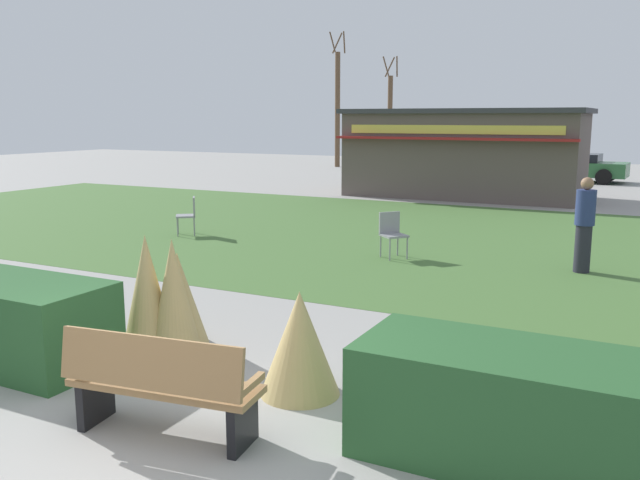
{
  "coord_description": "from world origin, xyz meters",
  "views": [
    {
      "loc": [
        3.61,
        -3.72,
        2.71
      ],
      "look_at": [
        -0.01,
        3.38,
        1.25
      ],
      "focal_mm": 37.55,
      "sensor_mm": 36.0,
      "label": 1
    }
  ],
  "objects_px": {
    "food_kiosk": "(465,153)",
    "tree_center_bg": "(390,118)",
    "person_strolling": "(584,224)",
    "tree_left_bg": "(338,107)",
    "parked_car_west_slot": "(462,163)",
    "park_bench": "(161,385)",
    "cafe_chair_west": "(392,231)",
    "parked_car_center_slot": "(574,166)",
    "cafe_chair_east": "(189,213)"
  },
  "relations": [
    {
      "from": "cafe_chair_west",
      "to": "food_kiosk",
      "type": "bearing_deg",
      "value": 97.94
    },
    {
      "from": "cafe_chair_east",
      "to": "cafe_chair_west",
      "type": "bearing_deg",
      "value": -2.95
    },
    {
      "from": "person_strolling",
      "to": "parked_car_center_slot",
      "type": "xyz_separation_m",
      "value": [
        -2.25,
        18.19,
        -0.22
      ]
    },
    {
      "from": "cafe_chair_east",
      "to": "person_strolling",
      "type": "xyz_separation_m",
      "value": [
        8.61,
        0.07,
        0.33
      ]
    },
    {
      "from": "cafe_chair_west",
      "to": "parked_car_west_slot",
      "type": "bearing_deg",
      "value": 101.14
    },
    {
      "from": "tree_left_bg",
      "to": "tree_center_bg",
      "type": "xyz_separation_m",
      "value": [
        2.1,
        2.57,
        -0.58
      ]
    },
    {
      "from": "tree_left_bg",
      "to": "tree_center_bg",
      "type": "relative_size",
      "value": 1.19
    },
    {
      "from": "parked_car_center_slot",
      "to": "tree_left_bg",
      "type": "relative_size",
      "value": 0.59
    },
    {
      "from": "park_bench",
      "to": "tree_left_bg",
      "type": "xyz_separation_m",
      "value": [
        -12.58,
        29.74,
        2.8
      ]
    },
    {
      "from": "person_strolling",
      "to": "tree_left_bg",
      "type": "relative_size",
      "value": 0.23
    },
    {
      "from": "park_bench",
      "to": "parked_car_west_slot",
      "type": "xyz_separation_m",
      "value": [
        -4.62,
        26.48,
        0.16
      ]
    },
    {
      "from": "tree_left_bg",
      "to": "cafe_chair_east",
      "type": "bearing_deg",
      "value": -73.25
    },
    {
      "from": "cafe_chair_east",
      "to": "tree_center_bg",
      "type": "relative_size",
      "value": 0.15
    },
    {
      "from": "park_bench",
      "to": "tree_left_bg",
      "type": "relative_size",
      "value": 0.24
    },
    {
      "from": "park_bench",
      "to": "tree_center_bg",
      "type": "bearing_deg",
      "value": 107.98
    },
    {
      "from": "cafe_chair_west",
      "to": "person_strolling",
      "type": "relative_size",
      "value": 0.53
    },
    {
      "from": "person_strolling",
      "to": "tree_center_bg",
      "type": "distance_m",
      "value": 27.36
    },
    {
      "from": "cafe_chair_east",
      "to": "person_strolling",
      "type": "relative_size",
      "value": 0.53
    },
    {
      "from": "cafe_chair_west",
      "to": "person_strolling",
      "type": "xyz_separation_m",
      "value": [
        3.47,
        0.33,
        0.33
      ]
    },
    {
      "from": "cafe_chair_east",
      "to": "person_strolling",
      "type": "distance_m",
      "value": 8.61
    },
    {
      "from": "tree_center_bg",
      "to": "cafe_chair_west",
      "type": "bearing_deg",
      "value": -68.66
    },
    {
      "from": "park_bench",
      "to": "food_kiosk",
      "type": "height_order",
      "value": "food_kiosk"
    },
    {
      "from": "parked_car_center_slot",
      "to": "cafe_chair_west",
      "type": "bearing_deg",
      "value": -93.78
    },
    {
      "from": "person_strolling",
      "to": "tree_center_bg",
      "type": "xyz_separation_m",
      "value": [
        -12.98,
        24.02,
        1.83
      ]
    },
    {
      "from": "park_bench",
      "to": "person_strolling",
      "type": "bearing_deg",
      "value": 73.24
    },
    {
      "from": "cafe_chair_west",
      "to": "tree_center_bg",
      "type": "relative_size",
      "value": 0.15
    },
    {
      "from": "park_bench",
      "to": "food_kiosk",
      "type": "relative_size",
      "value": 0.22
    },
    {
      "from": "person_strolling",
      "to": "parked_car_west_slot",
      "type": "xyz_separation_m",
      "value": [
        -7.12,
        18.19,
        -0.22
      ]
    },
    {
      "from": "food_kiosk",
      "to": "parked_car_west_slot",
      "type": "height_order",
      "value": "food_kiosk"
    },
    {
      "from": "parked_car_west_slot",
      "to": "tree_left_bg",
      "type": "height_order",
      "value": "tree_left_bg"
    },
    {
      "from": "park_bench",
      "to": "tree_center_bg",
      "type": "xyz_separation_m",
      "value": [
        -10.48,
        32.31,
        2.21
      ]
    },
    {
      "from": "cafe_chair_east",
      "to": "park_bench",
      "type": "bearing_deg",
      "value": -53.43
    },
    {
      "from": "parked_car_center_slot",
      "to": "tree_left_bg",
      "type": "bearing_deg",
      "value": 165.74
    },
    {
      "from": "food_kiosk",
      "to": "parked_car_west_slot",
      "type": "bearing_deg",
      "value": 105.64
    },
    {
      "from": "tree_center_bg",
      "to": "parked_car_west_slot",
      "type": "bearing_deg",
      "value": -44.82
    },
    {
      "from": "food_kiosk",
      "to": "parked_car_center_slot",
      "type": "bearing_deg",
      "value": 70.04
    },
    {
      "from": "food_kiosk",
      "to": "tree_center_bg",
      "type": "distance_m",
      "value": 15.65
    },
    {
      "from": "tree_center_bg",
      "to": "food_kiosk",
      "type": "bearing_deg",
      "value": -59.21
    },
    {
      "from": "food_kiosk",
      "to": "cafe_chair_east",
      "type": "bearing_deg",
      "value": -108.68
    },
    {
      "from": "park_bench",
      "to": "parked_car_west_slot",
      "type": "relative_size",
      "value": 0.4
    },
    {
      "from": "park_bench",
      "to": "cafe_chair_east",
      "type": "bearing_deg",
      "value": 126.57
    },
    {
      "from": "cafe_chair_west",
      "to": "parked_car_center_slot",
      "type": "distance_m",
      "value": 18.56
    },
    {
      "from": "cafe_chair_west",
      "to": "tree_left_bg",
      "type": "relative_size",
      "value": 0.12
    },
    {
      "from": "food_kiosk",
      "to": "tree_center_bg",
      "type": "relative_size",
      "value": 1.32
    },
    {
      "from": "person_strolling",
      "to": "tree_left_bg",
      "type": "height_order",
      "value": "tree_left_bg"
    },
    {
      "from": "cafe_chair_west",
      "to": "tree_center_bg",
      "type": "xyz_separation_m",
      "value": [
        -9.51,
        24.35,
        2.16
      ]
    },
    {
      "from": "parked_car_west_slot",
      "to": "tree_center_bg",
      "type": "height_order",
      "value": "tree_center_bg"
    },
    {
      "from": "cafe_chair_west",
      "to": "person_strolling",
      "type": "height_order",
      "value": "person_strolling"
    },
    {
      "from": "cafe_chair_west",
      "to": "parked_car_center_slot",
      "type": "relative_size",
      "value": 0.21
    },
    {
      "from": "cafe_chair_west",
      "to": "parked_car_west_slot",
      "type": "height_order",
      "value": "parked_car_west_slot"
    }
  ]
}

